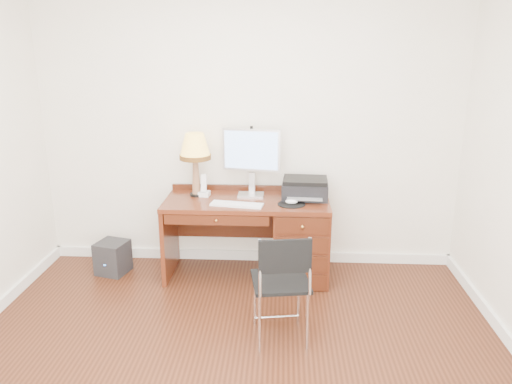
# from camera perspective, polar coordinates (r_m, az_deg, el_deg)

# --- Properties ---
(ground) EXTENTS (4.00, 4.00, 0.00)m
(ground) POSITION_cam_1_polar(r_m,az_deg,el_deg) (3.63, -2.69, -19.09)
(ground) COLOR #34170B
(ground) RESTS_ON ground
(room_shell) EXTENTS (4.00, 4.00, 4.00)m
(room_shell) POSITION_cam_1_polar(r_m,az_deg,el_deg) (4.14, -1.80, -13.43)
(room_shell) COLOR white
(room_shell) RESTS_ON ground
(desk) EXTENTS (1.50, 0.67, 0.75)m
(desk) POSITION_cam_1_polar(r_m,az_deg,el_deg) (4.66, 2.93, -4.88)
(desk) COLOR #5A2413
(desk) RESTS_ON ground
(monitor) EXTENTS (0.54, 0.21, 0.63)m
(monitor) POSITION_cam_1_polar(r_m,az_deg,el_deg) (4.61, -0.59, 4.40)
(monitor) COLOR silver
(monitor) RESTS_ON desk
(keyboard) EXTENTS (0.48, 0.21, 0.02)m
(keyboard) POSITION_cam_1_polar(r_m,az_deg,el_deg) (4.39, -2.21, -1.44)
(keyboard) COLOR white
(keyboard) RESTS_ON desk
(mouse_pad) EXTENTS (0.25, 0.25, 0.05)m
(mouse_pad) POSITION_cam_1_polar(r_m,az_deg,el_deg) (4.42, 4.08, -1.26)
(mouse_pad) COLOR black
(mouse_pad) RESTS_ON desk
(printer) EXTENTS (0.43, 0.34, 0.18)m
(printer) POSITION_cam_1_polar(r_m,az_deg,el_deg) (4.61, 5.62, 0.44)
(printer) COLOR black
(printer) RESTS_ON desk
(leg_lamp) EXTENTS (0.29, 0.29, 0.59)m
(leg_lamp) POSITION_cam_1_polar(r_m,az_deg,el_deg) (4.60, -6.98, 4.75)
(leg_lamp) COLOR black
(leg_lamp) RESTS_ON desk
(phone) EXTENTS (0.11, 0.11, 0.21)m
(phone) POSITION_cam_1_polar(r_m,az_deg,el_deg) (4.67, -5.95, 0.27)
(phone) COLOR white
(phone) RESTS_ON desk
(pen_cup) EXTENTS (0.09, 0.09, 0.11)m
(pen_cup) POSITION_cam_1_polar(r_m,az_deg,el_deg) (4.75, 4.15, 0.50)
(pen_cup) COLOR black
(pen_cup) RESTS_ON desk
(chair) EXTENTS (0.46, 0.46, 0.86)m
(chair) POSITION_cam_1_polar(r_m,az_deg,el_deg) (3.61, 2.83, -9.70)
(chair) COLOR black
(chair) RESTS_ON ground
(equipment_box) EXTENTS (0.33, 0.33, 0.31)m
(equipment_box) POSITION_cam_1_polar(r_m,az_deg,el_deg) (5.00, -16.05, -7.18)
(equipment_box) COLOR black
(equipment_box) RESTS_ON ground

